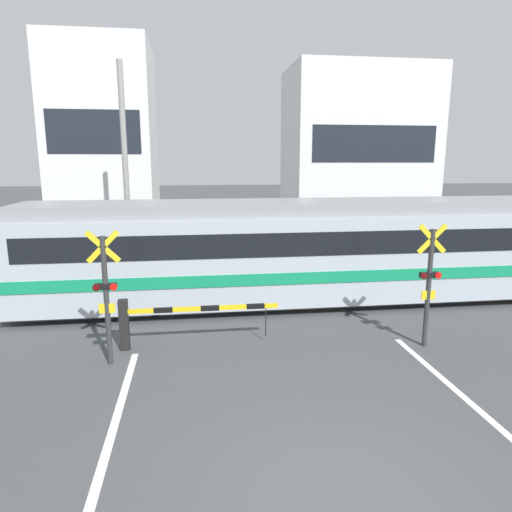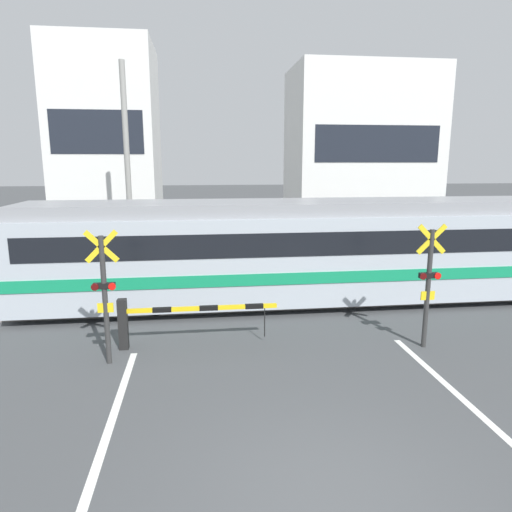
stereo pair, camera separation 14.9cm
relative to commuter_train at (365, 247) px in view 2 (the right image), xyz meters
name	(u,v)px [view 2 (the right image)]	position (x,y,z in m)	size (l,w,h in m)	color
ground_plane	(331,503)	(-3.40, -8.21, -1.64)	(160.00, 160.00, 0.00)	#444749
rail_track_near	(256,310)	(-3.40, -0.72, -1.60)	(50.00, 0.10, 0.08)	gray
rail_track_far	(251,296)	(-3.40, 0.72, -1.60)	(50.00, 0.10, 0.08)	gray
road_stripe_left	(86,497)	(-6.46, -7.74, -1.64)	(0.14, 8.95, 0.01)	white
commuter_train	(365,247)	(0.00, 0.00, 0.00)	(20.08, 2.72, 3.06)	#ADB7C1
crossing_barrier_near	(162,317)	(-5.85, -2.97, -0.91)	(3.61, 0.20, 1.17)	black
crossing_barrier_far	(310,257)	(-0.96, 3.01, -0.91)	(3.61, 0.20, 1.17)	black
crossing_signal_left	(105,292)	(-6.91, -3.70, -0.08)	(0.68, 0.15, 2.85)	#333333
crossing_signal_right	(428,281)	(0.11, -3.70, -0.08)	(0.68, 0.15, 2.85)	#333333
pedestrian	(220,236)	(-4.09, 6.55, -0.64)	(0.38, 0.23, 1.74)	#33384C
building_left_of_street	(108,145)	(-9.61, 12.38, 3.40)	(5.10, 5.12, 10.09)	white
building_right_of_street	(360,154)	(4.15, 12.38, 2.97)	(7.79, 5.12, 9.22)	white
utility_pole_streetside	(128,168)	(-7.66, 5.51, 2.31)	(0.22, 0.22, 7.90)	gray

